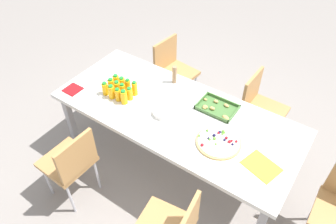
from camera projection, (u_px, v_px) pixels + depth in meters
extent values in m
plane|color=gray|center=(175.00, 163.00, 3.35)|extent=(12.00, 12.00, 0.00)
cube|color=silver|center=(176.00, 113.00, 2.85)|extent=(2.23, 0.95, 0.04)
cube|color=#99999E|center=(71.00, 122.00, 3.30)|extent=(0.06, 0.06, 0.71)
cube|color=#99999E|center=(121.00, 83.00, 3.77)|extent=(0.06, 0.06, 0.71)
cube|color=#99999E|center=(293.00, 162.00, 2.92)|extent=(0.06, 0.06, 0.71)
cylinder|color=silver|center=(155.00, 219.00, 2.68)|extent=(0.02, 0.02, 0.41)
cube|color=#B7844C|center=(67.00, 161.00, 2.81)|extent=(0.41, 0.41, 0.04)
cube|color=#B7844C|center=(77.00, 158.00, 2.60)|extent=(0.04, 0.38, 0.38)
cylinder|color=silver|center=(48.00, 181.00, 2.95)|extent=(0.02, 0.02, 0.41)
cylinder|color=silver|center=(74.00, 159.00, 3.14)|extent=(0.02, 0.02, 0.41)
cylinder|color=silver|center=(71.00, 199.00, 2.81)|extent=(0.02, 0.02, 0.41)
cylinder|color=silver|center=(97.00, 175.00, 3.00)|extent=(0.02, 0.02, 0.41)
cylinder|color=silver|center=(315.00, 207.00, 2.75)|extent=(0.02, 0.02, 0.41)
cube|color=#B7844C|center=(265.00, 111.00, 3.28)|extent=(0.41, 0.41, 0.04)
cube|color=#B7844C|center=(252.00, 90.00, 3.23)|extent=(0.04, 0.38, 0.38)
cylinder|color=silver|center=(280.00, 126.00, 3.47)|extent=(0.02, 0.02, 0.41)
cylinder|color=silver|center=(268.00, 144.00, 3.28)|extent=(0.02, 0.02, 0.41)
cylinder|color=silver|center=(253.00, 114.00, 3.61)|extent=(0.02, 0.02, 0.41)
cylinder|color=silver|center=(240.00, 130.00, 3.42)|extent=(0.02, 0.02, 0.41)
cube|color=#B7844C|center=(177.00, 74.00, 3.75)|extent=(0.44, 0.44, 0.04)
cube|color=#B7844C|center=(165.00, 54.00, 3.71)|extent=(0.07, 0.38, 0.38)
cylinder|color=silver|center=(195.00, 89.00, 3.93)|extent=(0.02, 0.02, 0.41)
cylinder|color=silver|center=(178.00, 102.00, 3.75)|extent=(0.02, 0.02, 0.41)
cylinder|color=silver|center=(175.00, 79.00, 4.08)|extent=(0.02, 0.02, 0.41)
cylinder|color=silver|center=(158.00, 91.00, 3.91)|extent=(0.02, 0.02, 0.41)
cylinder|color=#FAAF14|center=(105.00, 89.00, 2.98)|extent=(0.06, 0.06, 0.12)
cylinder|color=#1E8C33|center=(104.00, 83.00, 2.93)|extent=(0.04, 0.04, 0.02)
cylinder|color=#F9AF14|center=(112.00, 92.00, 2.94)|extent=(0.06, 0.06, 0.13)
cylinder|color=#1E8C33|center=(111.00, 86.00, 2.89)|extent=(0.04, 0.04, 0.02)
cylinder|color=#FBAD14|center=(118.00, 95.00, 2.91)|extent=(0.05, 0.05, 0.12)
cylinder|color=#1E8C33|center=(117.00, 89.00, 2.87)|extent=(0.04, 0.04, 0.02)
cylinder|color=#F8AE14|center=(124.00, 97.00, 2.88)|extent=(0.06, 0.06, 0.13)
cylinder|color=#1E8C33|center=(123.00, 91.00, 2.83)|extent=(0.04, 0.04, 0.02)
cylinder|color=#FAAE14|center=(111.00, 85.00, 3.02)|extent=(0.06, 0.06, 0.12)
cylinder|color=#1E8C33|center=(110.00, 80.00, 2.97)|extent=(0.04, 0.04, 0.02)
cylinder|color=#F9AE14|center=(117.00, 88.00, 2.99)|extent=(0.06, 0.06, 0.12)
cylinder|color=#1E8C33|center=(116.00, 82.00, 2.94)|extent=(0.04, 0.04, 0.02)
cylinder|color=#FAAD14|center=(123.00, 91.00, 2.95)|extent=(0.05, 0.05, 0.13)
cylinder|color=#1E8C33|center=(122.00, 85.00, 2.90)|extent=(0.03, 0.03, 0.02)
cylinder|color=#F8AC14|center=(130.00, 94.00, 2.93)|extent=(0.06, 0.06, 0.12)
cylinder|color=#1E8C33|center=(129.00, 89.00, 2.88)|extent=(0.04, 0.04, 0.02)
cylinder|color=#F9AC14|center=(116.00, 81.00, 3.06)|extent=(0.06, 0.06, 0.12)
cylinder|color=#1E8C33|center=(115.00, 76.00, 3.02)|extent=(0.04, 0.04, 0.02)
cylinder|color=#FAAC14|center=(122.00, 84.00, 3.03)|extent=(0.06, 0.06, 0.12)
cylinder|color=#1E8C33|center=(121.00, 78.00, 2.98)|extent=(0.04, 0.04, 0.02)
cylinder|color=#F8AF14|center=(128.00, 86.00, 3.00)|extent=(0.05, 0.05, 0.13)
cylinder|color=#1E8C33|center=(127.00, 80.00, 2.95)|extent=(0.03, 0.03, 0.02)
cylinder|color=#FAAD14|center=(135.00, 89.00, 2.97)|extent=(0.05, 0.05, 0.13)
cylinder|color=#1E8C33|center=(134.00, 83.00, 2.92)|extent=(0.03, 0.03, 0.02)
cylinder|color=tan|center=(219.00, 142.00, 2.56)|extent=(0.37, 0.37, 0.02)
cylinder|color=white|center=(219.00, 141.00, 2.56)|extent=(0.34, 0.34, 0.01)
sphere|color=#1E1947|center=(209.00, 138.00, 2.57)|extent=(0.02, 0.02, 0.02)
sphere|color=#66B238|center=(216.00, 144.00, 2.52)|extent=(0.02, 0.02, 0.02)
sphere|color=red|center=(219.00, 133.00, 2.61)|extent=(0.02, 0.02, 0.02)
sphere|color=#66B238|center=(207.00, 130.00, 2.63)|extent=(0.02, 0.02, 0.02)
sphere|color=red|center=(202.00, 145.00, 2.51)|extent=(0.03, 0.03, 0.03)
sphere|color=red|center=(236.00, 141.00, 2.54)|extent=(0.02, 0.02, 0.02)
sphere|color=#66B238|center=(210.00, 139.00, 2.56)|extent=(0.02, 0.02, 0.02)
sphere|color=red|center=(226.00, 138.00, 2.57)|extent=(0.03, 0.03, 0.03)
sphere|color=red|center=(232.00, 141.00, 2.55)|extent=(0.02, 0.02, 0.02)
sphere|color=#1E1947|center=(214.00, 135.00, 2.59)|extent=(0.03, 0.03, 0.03)
sphere|color=#66B238|center=(224.00, 132.00, 2.61)|extent=(0.02, 0.02, 0.02)
sphere|color=#1E1947|center=(233.00, 144.00, 2.52)|extent=(0.02, 0.02, 0.02)
sphere|color=#1E1947|center=(225.00, 140.00, 2.55)|extent=(0.02, 0.02, 0.02)
sphere|color=#66B238|center=(223.00, 134.00, 2.60)|extent=(0.02, 0.02, 0.02)
sphere|color=red|center=(229.00, 142.00, 2.54)|extent=(0.03, 0.03, 0.03)
sphere|color=#66B238|center=(199.00, 136.00, 2.59)|extent=(0.02, 0.02, 0.02)
sphere|color=#66B238|center=(223.00, 131.00, 2.62)|extent=(0.03, 0.03, 0.03)
sphere|color=#66B238|center=(215.00, 138.00, 2.56)|extent=(0.03, 0.03, 0.03)
sphere|color=#1E1947|center=(220.00, 132.00, 2.61)|extent=(0.03, 0.03, 0.03)
cube|color=#477238|center=(217.00, 108.00, 2.87)|extent=(0.34, 0.25, 0.01)
cube|color=#477238|center=(211.00, 114.00, 2.79)|extent=(0.34, 0.01, 0.03)
cube|color=#477238|center=(223.00, 100.00, 2.93)|extent=(0.34, 0.01, 0.03)
cube|color=#477238|center=(201.00, 100.00, 2.93)|extent=(0.01, 0.25, 0.03)
cube|color=#477238|center=(234.00, 114.00, 2.79)|extent=(0.01, 0.25, 0.03)
ellipsoid|color=tan|center=(226.00, 105.00, 2.87)|extent=(0.04, 0.03, 0.02)
ellipsoid|color=tan|center=(205.00, 107.00, 2.85)|extent=(0.05, 0.03, 0.03)
ellipsoid|color=tan|center=(216.00, 101.00, 2.91)|extent=(0.05, 0.03, 0.03)
ellipsoid|color=tan|center=(225.00, 117.00, 2.75)|extent=(0.05, 0.04, 0.03)
ellipsoid|color=tan|center=(227.00, 106.00, 2.87)|extent=(0.04, 0.03, 0.02)
ellipsoid|color=tan|center=(205.00, 99.00, 2.93)|extent=(0.03, 0.02, 0.02)
ellipsoid|color=tan|center=(204.00, 108.00, 2.85)|extent=(0.04, 0.03, 0.02)
ellipsoid|color=tan|center=(225.00, 118.00, 2.75)|extent=(0.05, 0.04, 0.03)
ellipsoid|color=tan|center=(212.00, 108.00, 2.84)|extent=(0.05, 0.03, 0.03)
ellipsoid|color=tan|center=(227.00, 119.00, 2.74)|extent=(0.05, 0.04, 0.03)
cylinder|color=silver|center=(163.00, 114.00, 2.81)|extent=(0.17, 0.17, 0.00)
cylinder|color=silver|center=(163.00, 114.00, 2.81)|extent=(0.17, 0.17, 0.00)
cylinder|color=silver|center=(163.00, 113.00, 2.81)|extent=(0.17, 0.17, 0.00)
cylinder|color=silver|center=(163.00, 113.00, 2.80)|extent=(0.17, 0.17, 0.00)
cylinder|color=silver|center=(163.00, 112.00, 2.80)|extent=(0.17, 0.17, 0.00)
cylinder|color=silver|center=(163.00, 112.00, 2.80)|extent=(0.17, 0.17, 0.00)
cylinder|color=silver|center=(163.00, 112.00, 2.79)|extent=(0.17, 0.17, 0.00)
cylinder|color=silver|center=(163.00, 111.00, 2.79)|extent=(0.17, 0.17, 0.00)
cube|color=red|center=(73.00, 89.00, 3.06)|extent=(0.15, 0.15, 0.01)
cylinder|color=#9E7A56|center=(175.00, 75.00, 3.08)|extent=(0.04, 0.04, 0.19)
cube|color=yellow|center=(261.00, 166.00, 2.40)|extent=(0.31, 0.27, 0.01)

